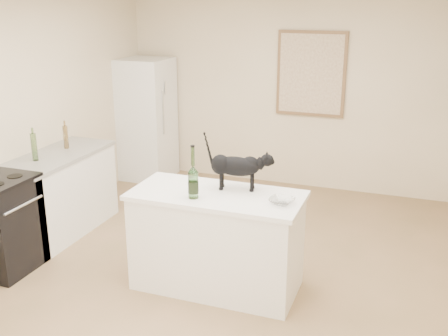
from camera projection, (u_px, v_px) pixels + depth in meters
floor at (215, 273)px, 5.10m from camera, size 5.50×5.50×0.00m
wall_back at (288, 91)px, 7.15m from camera, size 4.50×0.00×4.50m
wall_left at (8, 122)px, 5.43m from camera, size 0.00×5.50×5.50m
island_base at (217, 243)px, 4.75m from camera, size 1.44×0.67×0.86m
island_top at (217, 195)px, 4.61m from camera, size 1.50×0.70×0.04m
left_cabinets at (59, 195)px, 5.87m from camera, size 0.60×1.40×0.86m
left_countertop at (55, 156)px, 5.73m from camera, size 0.62×1.44×0.04m
stove at (0, 225)px, 5.06m from camera, size 0.60×0.60×0.90m
fridge at (146, 119)px, 7.57m from camera, size 0.68×0.68×1.70m
artwork_frame at (311, 74)px, 6.95m from camera, size 0.90×0.03×1.10m
artwork_canvas at (311, 74)px, 6.93m from camera, size 0.82×0.00×1.02m
black_cat at (236, 169)px, 4.65m from camera, size 0.56×0.27×0.38m
wine_bottle at (193, 175)px, 4.44m from camera, size 0.11×0.11×0.41m
glass_bowl at (282, 201)px, 4.36m from camera, size 0.22×0.22×0.05m
fridge_paper at (166, 88)px, 7.28m from camera, size 0.05×0.13×0.17m
counter_bottle_cluster at (49, 143)px, 5.67m from camera, size 0.08×0.56×0.29m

